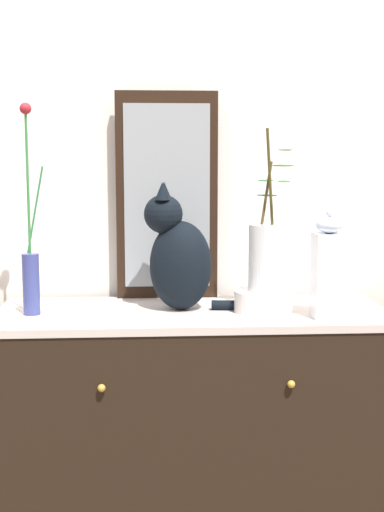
% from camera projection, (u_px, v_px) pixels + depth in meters
% --- Properties ---
extents(wall_back, '(4.40, 0.08, 2.60)m').
position_uv_depth(wall_back, '(187.00, 158.00, 2.51)').
color(wall_back, white).
rests_on(wall_back, ground_plane).
extents(sideboard, '(1.28, 0.50, 0.80)m').
position_uv_depth(sideboard, '(192.00, 426.00, 2.32)').
color(sideboard, black).
rests_on(sideboard, ground_plane).
extents(mirror_leaning, '(0.36, 0.03, 0.73)m').
position_uv_depth(mirror_leaning, '(167.00, 196.00, 2.43)').
color(mirror_leaning, black).
rests_on(mirror_leaning, sideboard).
extents(cat_sitting, '(0.43, 0.18, 0.42)m').
position_uv_depth(cat_sitting, '(179.00, 256.00, 2.25)').
color(cat_sitting, black).
rests_on(cat_sitting, sideboard).
extents(vase_slim_green, '(0.08, 0.05, 0.66)m').
position_uv_depth(vase_slim_green, '(31.00, 267.00, 2.18)').
color(vase_slim_green, '#384286').
rests_on(vase_slim_green, sideboard).
extents(bowl_porcelain, '(0.19, 0.19, 0.07)m').
position_uv_depth(bowl_porcelain, '(263.00, 301.00, 2.24)').
color(bowl_porcelain, white).
rests_on(bowl_porcelain, sideboard).
extents(vase_glass_clear, '(0.14, 0.15, 0.52)m').
position_uv_depth(vase_glass_clear, '(264.00, 254.00, 2.22)').
color(vase_glass_clear, silver).
rests_on(vase_glass_clear, bowl_porcelain).
extents(jar_lidded_porcelain, '(0.09, 0.09, 0.34)m').
position_uv_depth(jar_lidded_porcelain, '(328.00, 268.00, 2.14)').
color(jar_lidded_porcelain, white).
rests_on(jar_lidded_porcelain, sideboard).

